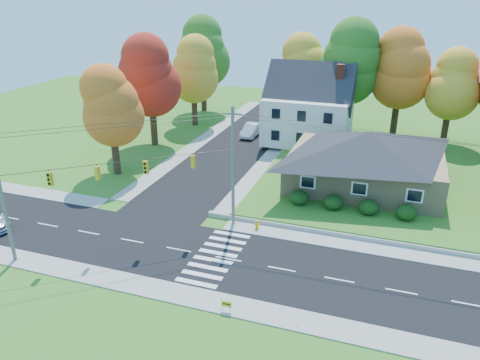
# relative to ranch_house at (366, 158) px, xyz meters

# --- Properties ---
(ground) EXTENTS (120.00, 120.00, 0.00)m
(ground) POSITION_rel_ranch_house_xyz_m (-8.00, -16.00, -3.27)
(ground) COLOR #3D7923
(road_main) EXTENTS (90.00, 8.00, 0.02)m
(road_main) POSITION_rel_ranch_house_xyz_m (-8.00, -16.00, -3.26)
(road_main) COLOR black
(road_main) RESTS_ON ground
(road_cross) EXTENTS (8.00, 44.00, 0.02)m
(road_cross) POSITION_rel_ranch_house_xyz_m (-16.00, 10.00, -3.25)
(road_cross) COLOR black
(road_cross) RESTS_ON ground
(sidewalk_north) EXTENTS (90.00, 2.00, 0.08)m
(sidewalk_north) POSITION_rel_ranch_house_xyz_m (-8.00, -11.00, -3.23)
(sidewalk_north) COLOR #9C9A90
(sidewalk_north) RESTS_ON ground
(sidewalk_south) EXTENTS (90.00, 2.00, 0.08)m
(sidewalk_south) POSITION_rel_ranch_house_xyz_m (-8.00, -21.00, -3.23)
(sidewalk_south) COLOR #9C9A90
(sidewalk_south) RESTS_ON ground
(lawn) EXTENTS (30.00, 30.00, 0.50)m
(lawn) POSITION_rel_ranch_house_xyz_m (5.00, 5.00, -3.02)
(lawn) COLOR #3D7923
(lawn) RESTS_ON ground
(ranch_house) EXTENTS (14.60, 10.60, 5.40)m
(ranch_house) POSITION_rel_ranch_house_xyz_m (0.00, 0.00, 0.00)
(ranch_house) COLOR tan
(ranch_house) RESTS_ON lawn
(colonial_house) EXTENTS (10.40, 8.40, 9.60)m
(colonial_house) POSITION_rel_ranch_house_xyz_m (-7.96, 12.00, 1.32)
(colonial_house) COLOR silver
(colonial_house) RESTS_ON lawn
(hedge_row) EXTENTS (10.70, 1.70, 1.27)m
(hedge_row) POSITION_rel_ranch_house_xyz_m (-0.50, -6.20, -2.13)
(hedge_row) COLOR #163A10
(hedge_row) RESTS_ON lawn
(traffic_infrastructure) EXTENTS (38.10, 10.66, 10.00)m
(traffic_infrastructure) POSITION_rel_ranch_house_xyz_m (-8.15, -14.65, 1.88)
(traffic_infrastructure) COLOR #666059
(traffic_infrastructure) RESTS_ON ground
(tree_lot_0) EXTENTS (6.72, 6.72, 12.51)m
(tree_lot_0) POSITION_rel_ranch_house_xyz_m (-10.00, 18.00, 5.04)
(tree_lot_0) COLOR #3F2A19
(tree_lot_0) RESTS_ON lawn
(tree_lot_1) EXTENTS (7.84, 7.84, 14.60)m
(tree_lot_1) POSITION_rel_ranch_house_xyz_m (-4.00, 17.00, 6.35)
(tree_lot_1) COLOR #3F2A19
(tree_lot_1) RESTS_ON lawn
(tree_lot_2) EXTENTS (7.28, 7.28, 13.56)m
(tree_lot_2) POSITION_rel_ranch_house_xyz_m (2.00, 18.00, 5.70)
(tree_lot_2) COLOR #3F2A19
(tree_lot_2) RESTS_ON lawn
(tree_lot_3) EXTENTS (6.16, 6.16, 11.47)m
(tree_lot_3) POSITION_rel_ranch_house_xyz_m (8.00, 17.00, 4.39)
(tree_lot_3) COLOR #3F2A19
(tree_lot_3) RESTS_ON lawn
(tree_west_0) EXTENTS (6.16, 6.16, 11.47)m
(tree_west_0) POSITION_rel_ranch_house_xyz_m (-25.00, -4.00, 3.89)
(tree_west_0) COLOR #3F2A19
(tree_west_0) RESTS_ON ground
(tree_west_1) EXTENTS (7.28, 7.28, 13.56)m
(tree_west_1) POSITION_rel_ranch_house_xyz_m (-26.00, 6.00, 5.20)
(tree_west_1) COLOR #3F2A19
(tree_west_1) RESTS_ON ground
(tree_west_2) EXTENTS (6.72, 6.72, 12.51)m
(tree_west_2) POSITION_rel_ranch_house_xyz_m (-25.00, 16.00, 4.54)
(tree_west_2) COLOR #3F2A19
(tree_west_2) RESTS_ON ground
(tree_west_3) EXTENTS (7.84, 7.84, 14.60)m
(tree_west_3) POSITION_rel_ranch_house_xyz_m (-27.00, 24.00, 5.85)
(tree_west_3) COLOR #3F2A19
(tree_west_3) RESTS_ON ground
(white_car) EXTENTS (1.75, 4.89, 1.61)m
(white_car) POSITION_rel_ranch_house_xyz_m (-15.68, 13.37, -2.44)
(white_car) COLOR silver
(white_car) RESTS_ON road_cross
(fire_hydrant) EXTENTS (0.46, 0.36, 0.81)m
(fire_hydrant) POSITION_rel_ranch_house_xyz_m (-7.38, -11.01, -2.88)
(fire_hydrant) COLOR #D9A300
(fire_hydrant) RESTS_ON ground
(yard_sign) EXTENTS (0.65, 0.08, 0.81)m
(yard_sign) POSITION_rel_ranch_house_xyz_m (-6.02, -21.63, -2.69)
(yard_sign) COLOR black
(yard_sign) RESTS_ON ground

